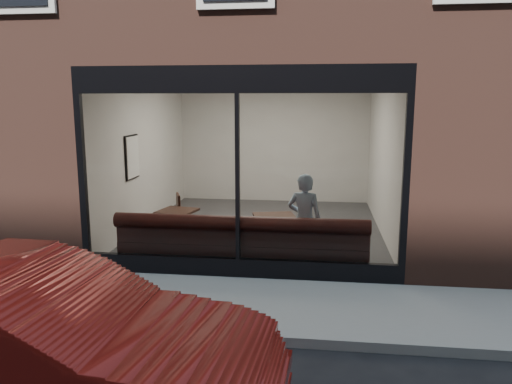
# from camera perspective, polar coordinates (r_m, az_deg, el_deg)

# --- Properties ---
(ground) EXTENTS (120.00, 120.00, 0.00)m
(ground) POSITION_cam_1_polar(r_m,az_deg,el_deg) (6.01, -5.32, -16.35)
(ground) COLOR black
(ground) RESTS_ON ground
(sidewalk_near) EXTENTS (40.00, 2.00, 0.01)m
(sidewalk_near) POSITION_cam_1_polar(r_m,az_deg,el_deg) (6.89, -3.48, -12.61)
(sidewalk_near) COLOR gray
(sidewalk_near) RESTS_ON ground
(kerb_near) EXTENTS (40.00, 0.10, 0.12)m
(kerb_near) POSITION_cam_1_polar(r_m,az_deg,el_deg) (5.94, -5.44, -16.05)
(kerb_near) COLOR gray
(kerb_near) RESTS_ON ground
(host_building_pier_left) EXTENTS (2.50, 12.00, 3.20)m
(host_building_pier_left) POSITION_cam_1_polar(r_m,az_deg,el_deg) (14.16, -13.31, 5.74)
(host_building_pier_left) COLOR brown
(host_building_pier_left) RESTS_ON ground
(host_building_pier_right) EXTENTS (2.50, 12.00, 3.20)m
(host_building_pier_right) POSITION_cam_1_polar(r_m,az_deg,el_deg) (13.51, 18.17, 5.28)
(host_building_pier_right) COLOR brown
(host_building_pier_right) RESTS_ON ground
(host_building_backfill) EXTENTS (5.00, 6.00, 3.20)m
(host_building_backfill) POSITION_cam_1_polar(r_m,az_deg,el_deg) (16.31, 3.02, 6.59)
(host_building_backfill) COLOR brown
(host_building_backfill) RESTS_ON ground
(cafe_floor) EXTENTS (6.00, 6.00, 0.00)m
(cafe_floor) POSITION_cam_1_polar(r_m,az_deg,el_deg) (10.64, 0.52, -4.13)
(cafe_floor) COLOR #2D2D30
(cafe_floor) RESTS_ON ground
(cafe_ceiling) EXTENTS (6.00, 6.00, 0.00)m
(cafe_ceiling) POSITION_cam_1_polar(r_m,az_deg,el_deg) (10.31, 0.55, 13.18)
(cafe_ceiling) COLOR white
(cafe_ceiling) RESTS_ON host_building_upper
(cafe_wall_back) EXTENTS (5.00, 0.00, 5.00)m
(cafe_wall_back) POSITION_cam_1_polar(r_m,az_deg,el_deg) (13.31, 2.05, 5.72)
(cafe_wall_back) COLOR silver
(cafe_wall_back) RESTS_ON ground
(cafe_wall_left) EXTENTS (0.00, 6.00, 6.00)m
(cafe_wall_left) POSITION_cam_1_polar(r_m,az_deg,el_deg) (10.93, -12.58, 4.43)
(cafe_wall_left) COLOR silver
(cafe_wall_left) RESTS_ON ground
(cafe_wall_right) EXTENTS (0.00, 6.00, 6.00)m
(cafe_wall_right) POSITION_cam_1_polar(r_m,az_deg,el_deg) (10.36, 14.38, 4.04)
(cafe_wall_right) COLOR silver
(cafe_wall_right) RESTS_ON ground
(storefront_kick) EXTENTS (5.00, 0.10, 0.30)m
(storefront_kick) POSITION_cam_1_polar(r_m,az_deg,el_deg) (7.80, -2.05, -8.64)
(storefront_kick) COLOR black
(storefront_kick) RESTS_ON ground
(storefront_header) EXTENTS (5.00, 0.10, 0.40)m
(storefront_header) POSITION_cam_1_polar(r_m,az_deg,el_deg) (7.38, -2.19, 12.76)
(storefront_header) COLOR black
(storefront_header) RESTS_ON host_building_upper
(storefront_mullion) EXTENTS (0.06, 0.10, 2.50)m
(storefront_mullion) POSITION_cam_1_polar(r_m,az_deg,el_deg) (7.46, -2.12, 1.57)
(storefront_mullion) COLOR black
(storefront_mullion) RESTS_ON storefront_kick
(storefront_glass) EXTENTS (4.80, 0.00, 4.80)m
(storefront_glass) POSITION_cam_1_polar(r_m,az_deg,el_deg) (7.43, -2.15, 1.53)
(storefront_glass) COLOR white
(storefront_glass) RESTS_ON storefront_kick
(banquette) EXTENTS (4.00, 0.55, 0.45)m
(banquette) POSITION_cam_1_polar(r_m,az_deg,el_deg) (8.15, -1.59, -7.23)
(banquette) COLOR #321712
(banquette) RESTS_ON cafe_floor
(person) EXTENTS (0.62, 0.46, 1.54)m
(person) POSITION_cam_1_polar(r_m,az_deg,el_deg) (8.19, 5.55, -3.23)
(person) COLOR #A1C2DE
(person) RESTS_ON cafe_floor
(cafe_table_left) EXTENTS (0.73, 0.73, 0.04)m
(cafe_table_left) POSITION_cam_1_polar(r_m,az_deg,el_deg) (9.06, -9.03, -2.18)
(cafe_table_left) COLOR black
(cafe_table_left) RESTS_ON cafe_floor
(cafe_table_right) EXTENTS (0.84, 0.84, 0.04)m
(cafe_table_right) POSITION_cam_1_polar(r_m,az_deg,el_deg) (8.49, 2.18, -2.92)
(cafe_table_right) COLOR black
(cafe_table_right) RESTS_ON cafe_floor
(cafe_chair_left) EXTENTS (0.55, 0.55, 0.04)m
(cafe_chair_left) POSITION_cam_1_polar(r_m,az_deg,el_deg) (9.69, -9.90, -4.41)
(cafe_chair_left) COLOR black
(cafe_chair_left) RESTS_ON cafe_floor
(wall_poster) EXTENTS (0.02, 0.61, 0.81)m
(wall_poster) POSITION_cam_1_polar(r_m,az_deg,el_deg) (10.16, -13.91, 3.90)
(wall_poster) COLOR white
(wall_poster) RESTS_ON cafe_wall_left
(parked_car) EXTENTS (4.33, 1.69, 1.40)m
(parked_car) POSITION_cam_1_polar(r_m,az_deg,el_deg) (4.68, -24.92, -15.90)
(parked_car) COLOR maroon
(parked_car) RESTS_ON ground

